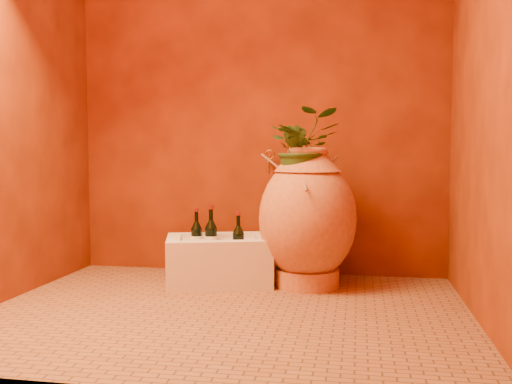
% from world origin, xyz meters
% --- Properties ---
extents(floor, '(2.50, 2.50, 0.00)m').
position_xyz_m(floor, '(0.00, 0.00, 0.00)').
color(floor, brown).
rests_on(floor, ground).
extents(wall_back, '(2.50, 0.02, 2.50)m').
position_xyz_m(wall_back, '(0.00, 1.00, 1.25)').
color(wall_back, '#511A04').
rests_on(wall_back, ground).
extents(wall_left, '(0.02, 2.00, 2.50)m').
position_xyz_m(wall_left, '(-1.25, 0.00, 1.25)').
color(wall_left, '#511A04').
rests_on(wall_left, ground).
extents(wall_right, '(0.02, 2.00, 2.50)m').
position_xyz_m(wall_right, '(1.25, 0.00, 1.25)').
color(wall_right, '#511A04').
rests_on(wall_right, ground).
extents(amphora, '(0.67, 0.67, 0.85)m').
position_xyz_m(amphora, '(0.36, 0.63, 0.42)').
color(amphora, '#D2713B').
rests_on(amphora, floor).
extents(stone_basin, '(0.74, 0.61, 0.30)m').
position_xyz_m(stone_basin, '(-0.19, 0.60, 0.14)').
color(stone_basin, beige).
rests_on(stone_basin, floor).
extents(wine_bottle_a, '(0.08, 0.08, 0.33)m').
position_xyz_m(wine_bottle_a, '(-0.25, 0.63, 0.28)').
color(wine_bottle_a, black).
rests_on(wine_bottle_a, stone_basin).
extents(wine_bottle_b, '(0.07, 0.07, 0.30)m').
position_xyz_m(wine_bottle_b, '(-0.36, 0.69, 0.27)').
color(wine_bottle_b, black).
rests_on(wine_bottle_b, stone_basin).
extents(wine_bottle_c, '(0.07, 0.07, 0.30)m').
position_xyz_m(wine_bottle_c, '(-0.05, 0.55, 0.27)').
color(wine_bottle_c, black).
rests_on(wine_bottle_c, stone_basin).
extents(wall_tap, '(0.07, 0.14, 0.16)m').
position_xyz_m(wall_tap, '(0.08, 0.92, 0.77)').
color(wall_tap, olive).
rests_on(wall_tap, wall_back).
extents(plant_main, '(0.49, 0.45, 0.46)m').
position_xyz_m(plant_main, '(0.34, 0.61, 0.86)').
color(plant_main, '#234418').
rests_on(plant_main, amphora).
extents(plant_side, '(0.23, 0.23, 0.32)m').
position_xyz_m(plant_side, '(0.29, 0.58, 0.82)').
color(plant_side, '#234418').
rests_on(plant_side, amphora).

